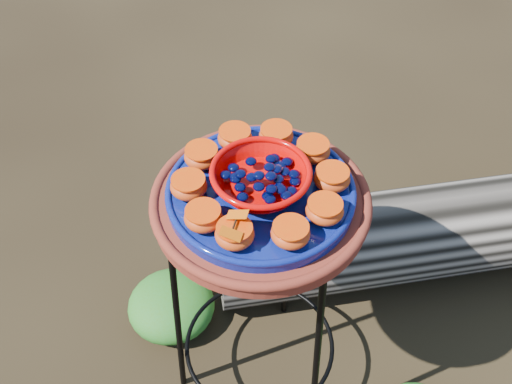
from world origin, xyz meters
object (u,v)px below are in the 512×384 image
(terracotta_saucer, at_px, (261,204))
(red_bowl, at_px, (261,180))
(plant_stand, at_px, (260,303))
(driftwood_log, at_px, (464,227))
(cobalt_plate, at_px, (261,194))

(terracotta_saucer, xyz_separation_m, red_bowl, (0.00, 0.00, 0.07))
(plant_stand, height_order, driftwood_log, plant_stand)
(cobalt_plate, relative_size, red_bowl, 2.00)
(terracotta_saucer, relative_size, cobalt_plate, 1.17)
(red_bowl, relative_size, driftwood_log, 0.12)
(cobalt_plate, bearing_deg, red_bowl, 0.00)
(cobalt_plate, distance_m, driftwood_log, 0.98)
(plant_stand, height_order, terracotta_saucer, terracotta_saucer)
(red_bowl, bearing_deg, plant_stand, 0.00)
(terracotta_saucer, distance_m, red_bowl, 0.07)
(plant_stand, distance_m, cobalt_plate, 0.40)
(plant_stand, relative_size, driftwood_log, 0.44)
(terracotta_saucer, height_order, cobalt_plate, cobalt_plate)
(cobalt_plate, bearing_deg, terracotta_saucer, 0.00)
(cobalt_plate, bearing_deg, plant_stand, 0.00)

